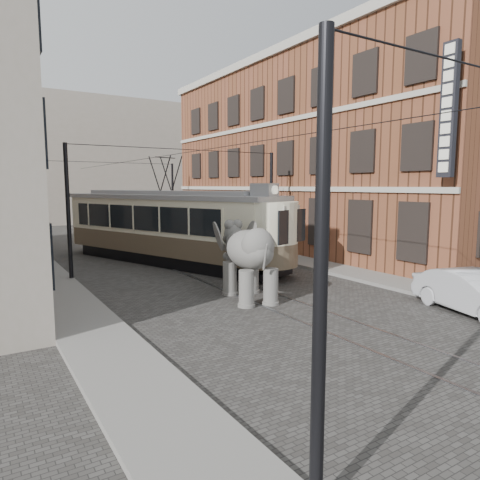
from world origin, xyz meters
TOP-DOWN VIEW (x-y plane):
  - ground at (0.00, 0.00)m, footprint 120.00×120.00m
  - tram_rails at (0.00, 0.00)m, footprint 1.54×80.00m
  - sidewalk_right at (6.00, 0.00)m, footprint 2.00×60.00m
  - sidewalk_left at (-6.50, 0.00)m, footprint 2.00×60.00m
  - brick_building at (11.00, 9.00)m, footprint 8.00×26.00m
  - distant_block at (0.00, 40.00)m, footprint 28.00×10.00m
  - catenary at (-0.20, 5.00)m, footprint 11.00×30.20m
  - tram at (-0.24, 8.04)m, footprint 7.75×14.55m
  - elephant at (-0.60, -0.70)m, footprint 3.49×5.11m
  - parked_car at (4.63, -6.13)m, footprint 2.54×4.53m

SIDE VIEW (x-z plane):
  - ground at x=0.00m, z-range 0.00..0.00m
  - tram_rails at x=0.00m, z-range 0.00..0.02m
  - sidewalk_right at x=6.00m, z-range 0.00..0.15m
  - sidewalk_left at x=-6.50m, z-range 0.00..0.15m
  - parked_car at x=4.63m, z-range 0.00..1.41m
  - elephant at x=-0.60m, z-range 0.00..2.86m
  - tram at x=-0.24m, z-range 0.00..5.72m
  - catenary at x=-0.20m, z-range 0.00..6.00m
  - brick_building at x=11.00m, z-range 0.00..12.00m
  - distant_block at x=0.00m, z-range 0.00..14.00m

